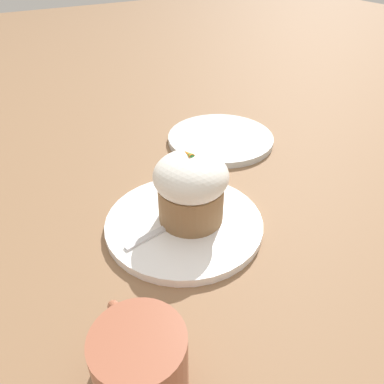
% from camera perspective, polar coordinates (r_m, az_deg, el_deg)
% --- Properties ---
extents(ground_plane, '(4.00, 4.00, 0.00)m').
position_cam_1_polar(ground_plane, '(0.59, -1.22, -5.29)').
color(ground_plane, '#846042').
extents(dessert_plate, '(0.24, 0.24, 0.01)m').
position_cam_1_polar(dessert_plate, '(0.58, -1.23, -4.80)').
color(dessert_plate, white).
rests_on(dessert_plate, ground_plane).
extents(carrot_cake, '(0.11, 0.11, 0.11)m').
position_cam_1_polar(carrot_cake, '(0.55, -0.00, 0.59)').
color(carrot_cake, olive).
rests_on(carrot_cake, dessert_plate).
extents(spoon, '(0.04, 0.12, 0.01)m').
position_cam_1_polar(spoon, '(0.57, -3.06, -4.80)').
color(spoon, silver).
rests_on(spoon, dessert_plate).
extents(coffee_cup, '(0.12, 0.09, 0.09)m').
position_cam_1_polar(coffee_cup, '(0.39, -7.91, -24.74)').
color(coffee_cup, '#9E563D').
rests_on(coffee_cup, ground_plane).
extents(side_plate, '(0.23, 0.23, 0.01)m').
position_cam_1_polar(side_plate, '(0.82, 4.35, 8.13)').
color(side_plate, silver).
rests_on(side_plate, ground_plane).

